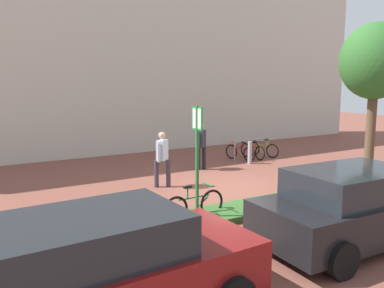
% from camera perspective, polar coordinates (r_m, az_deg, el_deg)
% --- Properties ---
extents(ground_plane, '(60.00, 60.00, 0.00)m').
position_cam_1_polar(ground_plane, '(12.13, 5.45, -6.49)').
color(ground_plane, brown).
extents(building_facade, '(28.00, 1.20, 10.00)m').
position_cam_1_polar(building_facade, '(18.75, -9.17, 14.23)').
color(building_facade, beige).
rests_on(building_facade, ground).
extents(planter_strip, '(7.00, 1.10, 0.16)m').
position_cam_1_polar(planter_strip, '(11.24, 15.34, -7.58)').
color(planter_strip, '#336028').
rests_on(planter_strip, ground).
extents(tree_sidewalk, '(2.05, 2.05, 4.96)m').
position_cam_1_polar(tree_sidewalk, '(13.01, 24.98, 10.59)').
color(tree_sidewalk, brown).
rests_on(tree_sidewalk, ground).
extents(parking_sign_post, '(0.08, 0.36, 2.69)m').
position_cam_1_polar(parking_sign_post, '(8.83, 0.76, -0.60)').
color(parking_sign_post, '#2D7238').
rests_on(parking_sign_post, ground).
extents(bike_at_sign, '(1.68, 0.42, 0.86)m').
position_cam_1_polar(bike_at_sign, '(9.33, 0.33, -8.92)').
color(bike_at_sign, black).
rests_on(bike_at_sign, ground).
extents(bike_rack_cluster, '(2.09, 1.64, 0.83)m').
position_cam_1_polar(bike_rack_cluster, '(17.02, 8.67, -0.92)').
color(bike_rack_cluster, '#99999E').
rests_on(bike_rack_cluster, ground).
extents(bollard_steel, '(0.16, 0.16, 0.90)m').
position_cam_1_polar(bollard_steel, '(15.86, 8.36, -1.25)').
color(bollard_steel, '#ADADB2').
rests_on(bollard_steel, ground).
extents(person_casual_tan, '(0.49, 0.44, 1.72)m').
position_cam_1_polar(person_casual_tan, '(12.13, -4.33, -1.71)').
color(person_casual_tan, '#383342').
rests_on(person_casual_tan, ground).
extents(person_suited_dark, '(0.50, 0.44, 1.72)m').
position_cam_1_polar(person_suited_dark, '(14.57, 1.34, 0.08)').
color(person_suited_dark, black).
rests_on(person_suited_dark, ground).
extents(car_maroon_wagon, '(4.37, 2.17, 1.54)m').
position_cam_1_polar(car_maroon_wagon, '(5.55, -13.06, -17.45)').
color(car_maroon_wagon, maroon).
rests_on(car_maroon_wagon, ground).
extents(car_black_suv, '(4.36, 2.15, 1.54)m').
position_cam_1_polar(car_black_suv, '(8.58, 22.63, -8.37)').
color(car_black_suv, black).
rests_on(car_black_suv, ground).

